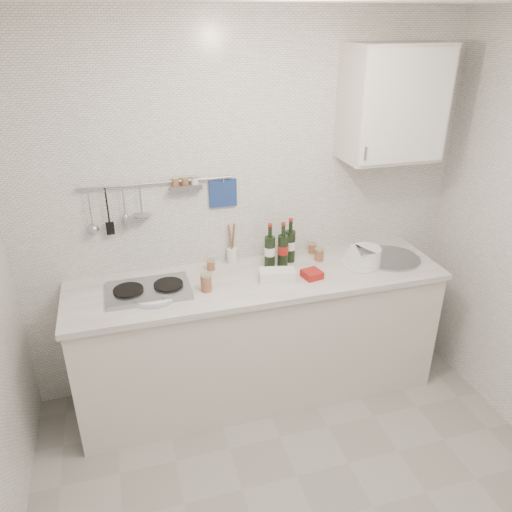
{
  "coord_description": "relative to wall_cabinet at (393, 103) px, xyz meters",
  "views": [
    {
      "loc": [
        -0.81,
        -1.61,
        2.45
      ],
      "look_at": [
        -0.08,
        0.9,
        1.18
      ],
      "focal_mm": 35.0,
      "sensor_mm": 36.0,
      "label": 1
    }
  ],
  "objects": [
    {
      "name": "back_wall",
      "position": [
        -0.9,
        0.18,
        -0.7
      ],
      "size": [
        3.0,
        0.02,
        2.5
      ],
      "primitive_type": "cube",
      "color": "silver",
      "rests_on": "floor"
    },
    {
      "name": "jar_a",
      "position": [
        -1.18,
        0.07,
        -0.99
      ],
      "size": [
        0.06,
        0.06,
        0.07
      ],
      "rotation": [
        0.0,
        0.0,
        -0.21
      ],
      "color": "brown",
      "rests_on": "counter"
    },
    {
      "name": "plate_stack_hob",
      "position": [
        -1.58,
        -0.16,
        -1.02
      ],
      "size": [
        0.33,
        0.33,
        0.03
      ],
      "rotation": [
        0.0,
        0.0,
        -0.18
      ],
      "color": "#4B71AB",
      "rests_on": "counter"
    },
    {
      "name": "jar_d",
      "position": [
        -1.26,
        -0.19,
        -0.97
      ],
      "size": [
        0.07,
        0.07,
        0.11
      ],
      "rotation": [
        0.0,
        0.0,
        0.13
      ],
      "color": "brown",
      "rests_on": "counter"
    },
    {
      "name": "plate_stack_sink",
      "position": [
        -0.17,
        -0.13,
        -0.98
      ],
      "size": [
        0.28,
        0.26,
        0.11
      ],
      "rotation": [
        0.0,
        0.0,
        0.08
      ],
      "color": "white",
      "rests_on": "counter"
    },
    {
      "name": "wall_rail",
      "position": [
        -1.5,
        0.15,
        -0.52
      ],
      "size": [
        0.98,
        0.09,
        0.34
      ],
      "color": "#93969B",
      "rests_on": "back_wall"
    },
    {
      "name": "utensil_crock",
      "position": [
        -1.02,
        0.13,
        -0.96
      ],
      "size": [
        0.07,
        0.07,
        0.29
      ],
      "rotation": [
        0.0,
        0.0,
        0.23
      ],
      "color": "white",
      "rests_on": "counter"
    },
    {
      "name": "strawberry_punnet",
      "position": [
        -0.57,
        -0.22,
        -1.01
      ],
      "size": [
        0.13,
        0.13,
        0.05
      ],
      "primitive_type": "cube",
      "rotation": [
        0.0,
        0.0,
        0.21
      ],
      "color": "red",
      "rests_on": "counter"
    },
    {
      "name": "wine_bottles",
      "position": [
        -0.71,
        0.01,
        -0.87
      ],
      "size": [
        0.23,
        0.13,
        0.31
      ],
      "rotation": [
        0.0,
        0.0,
        0.3
      ],
      "color": "black",
      "rests_on": "counter"
    },
    {
      "name": "counter",
      "position": [
        -0.89,
        -0.12,
        -1.52
      ],
      "size": [
        2.44,
        0.64,
        0.96
      ],
      "color": "beige",
      "rests_on": "floor"
    },
    {
      "name": "wall_cabinet",
      "position": [
        0.0,
        0.0,
        0.0
      ],
      "size": [
        0.6,
        0.38,
        0.7
      ],
      "color": "beige",
      "rests_on": "back_wall"
    },
    {
      "name": "jar_c",
      "position": [
        -0.43,
        0.0,
        -0.98
      ],
      "size": [
        0.07,
        0.07,
        0.09
      ],
      "rotation": [
        0.0,
        0.0,
        -0.15
      ],
      "color": "brown",
      "rests_on": "counter"
    },
    {
      "name": "butter_dish",
      "position": [
        -0.8,
        -0.18,
        -1.0
      ],
      "size": [
        0.24,
        0.16,
        0.07
      ],
      "primitive_type": "cube",
      "rotation": [
        0.0,
        0.0,
        -0.21
      ],
      "color": "white",
      "rests_on": "counter"
    },
    {
      "name": "jar_b",
      "position": [
        -0.43,
        0.13,
        -0.99
      ],
      "size": [
        0.06,
        0.06,
        0.08
      ],
      "rotation": [
        0.0,
        0.0,
        0.05
      ],
      "color": "brown",
      "rests_on": "counter"
    }
  ]
}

